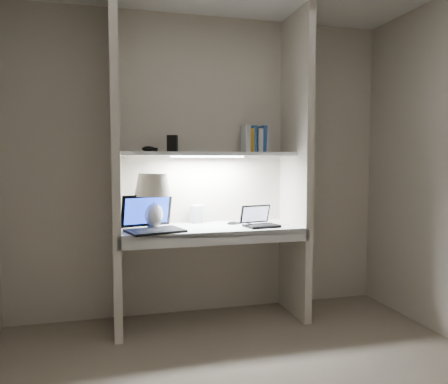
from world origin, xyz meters
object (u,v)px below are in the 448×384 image
object	(u,v)px
table_lamp	(154,191)
book_row	(255,140)
laptop_main	(152,223)
speaker	(197,214)
laptop_netbook	(259,221)

from	to	relation	value
table_lamp	book_row	xyz separation A→B (m)	(0.87, 0.15, 0.41)
laptop_main	speaker	world-z (taller)	laptop_main
laptop_main	speaker	distance (m)	0.51
laptop_netbook	book_row	bearing A→B (deg)	69.90
table_lamp	speaker	bearing A→B (deg)	28.50
laptop_netbook	book_row	distance (m)	0.71
laptop_main	table_lamp	bearing A→B (deg)	60.56
laptop_main	laptop_netbook	xyz separation A→B (m)	(0.85, 0.00, -0.02)
table_lamp	laptop_netbook	world-z (taller)	table_lamp
speaker	book_row	bearing A→B (deg)	-27.26
laptop_netbook	book_row	size ratio (longest dim) A/B	1.30
speaker	laptop_netbook	bearing A→B (deg)	-54.71
book_row	laptop_main	bearing A→B (deg)	-164.42
speaker	book_row	xyz separation A→B (m)	(0.49, -0.06, 0.62)
book_row	speaker	bearing A→B (deg)	172.93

